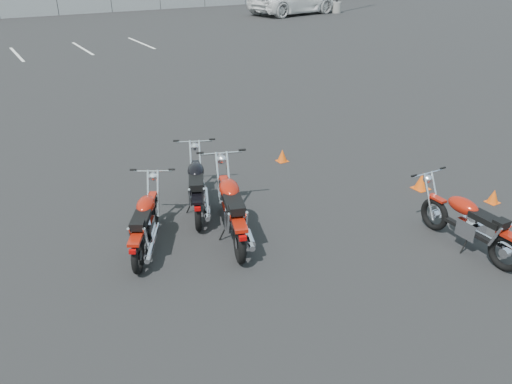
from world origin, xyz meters
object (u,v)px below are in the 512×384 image
motorcycle_second_black (197,187)px  motorcycle_rear_red (470,223)px  motorcycle_front_red (146,223)px  motorcycle_third_red (232,209)px

motorcycle_second_black → motorcycle_rear_red: bearing=-47.5°
motorcycle_front_red → motorcycle_second_black: 1.46m
motorcycle_second_black → motorcycle_third_red: size_ratio=0.91×
motorcycle_second_black → motorcycle_rear_red: (3.14, -3.43, -0.02)m
motorcycle_front_red → motorcycle_third_red: bearing=-16.4°
motorcycle_third_red → motorcycle_rear_red: 3.81m
motorcycle_second_black → motorcycle_third_red: (0.10, -1.14, 0.04)m
motorcycle_front_red → motorcycle_rear_red: (4.40, -2.69, 0.01)m
motorcycle_front_red → motorcycle_third_red: motorcycle_third_red is taller
motorcycle_front_red → motorcycle_rear_red: size_ratio=0.93×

